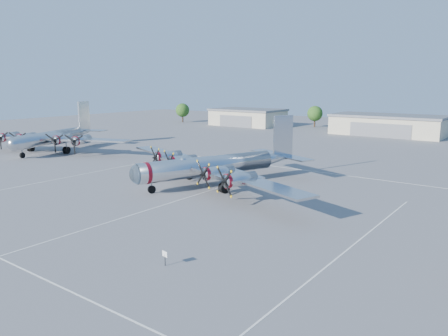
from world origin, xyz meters
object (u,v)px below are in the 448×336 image
Objects in this scene: hangar_west at (248,117)px; bomber_west at (54,151)px; info_placard at (165,256)px; hangar_center at (388,125)px; main_bomber_b29 at (216,184)px; tree_west at (315,114)px; tree_far_west at (183,110)px.

hangar_west is 69.80m from bomber_west.
hangar_center is at bearing 107.26° from info_placard.
info_placard is at bearing -82.96° from hangar_center.
hangar_center is 0.70× the size of main_bomber_b29.
main_bomber_b29 is (23.39, -81.18, -4.22)m from tree_west.
bomber_west is (-1.09, -69.74, -2.71)m from hangar_west.
tree_far_west is 46.57m from tree_west.
bomber_west is 64.22m from info_placard.
hangar_west is 25.36m from tree_far_west.
hangar_west reaches higher than info_placard.
main_bomber_b29 is at bearing -59.32° from hangar_west.
hangar_center is 73.21m from main_bomber_b29.
hangar_west reaches higher than main_bomber_b29.
hangar_west is 0.56× the size of main_bomber_b29.
tree_far_west reaches higher than hangar_center.
tree_far_west is (-70.00, -3.96, 1.51)m from hangar_center.
main_bomber_b29 is 44.62m from bomber_west.
hangar_center is 0.78× the size of bomber_west.
bomber_west is at bearing -70.03° from tree_far_west.
bomber_west is at bearing -163.69° from main_bomber_b29.
hangar_west is at bearing -158.11° from tree_west.
bomber_west is at bearing -105.18° from tree_west.
tree_west is at bearing 162.18° from hangar_center.
info_placard is at bearing -70.62° from tree_west.
tree_far_west is 0.18× the size of bomber_west.
tree_west is (20.00, 8.04, 1.51)m from hangar_west.
tree_west is 5.73× the size of info_placard.
hangar_west is at bearing 180.00° from hangar_center.
bomber_west is 31.69× the size of info_placard.
tree_far_west is at bearing -170.99° from hangar_west.
info_placard is (56.99, -97.11, -1.90)m from hangar_west.
main_bomber_b29 is (68.39, -69.18, -4.22)m from tree_far_west.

